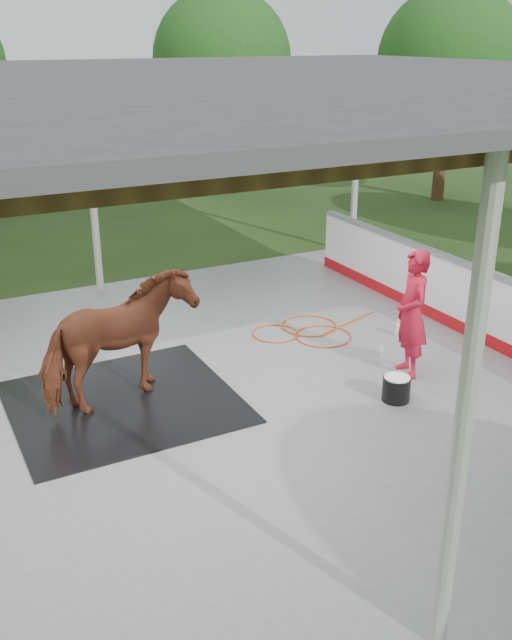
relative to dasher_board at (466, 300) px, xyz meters
name	(u,v)px	position (x,y,z in m)	size (l,w,h in m)	color
ground	(201,397)	(-4.60, 0.00, -0.59)	(100.00, 100.00, 0.00)	#1E3814
concrete_slab	(201,395)	(-4.60, 0.00, -0.57)	(12.00, 10.00, 0.05)	slate
pavilion_structure	(190,86)	(-4.60, 0.00, 3.37)	(12.60, 10.60, 4.05)	beige
dasher_board	(466,300)	(0.00, 0.00, 0.00)	(0.16, 8.00, 1.15)	#AA0E14
tree_belt	(185,96)	(-4.30, 0.90, 3.20)	(28.00, 28.00, 5.80)	#382314
rubber_mat	(124,402)	(-5.59, 0.24, -0.53)	(2.82, 2.64, 0.02)	black
horse	(119,342)	(-5.59, 0.24, 0.32)	(0.91, 2.00, 1.69)	brown
handler	(412,314)	(-1.77, -0.79, 0.36)	(0.66, 0.43, 1.81)	#B7132A
wash_bucket	(396,388)	(-2.40, -1.35, -0.37)	(0.37, 0.37, 0.34)	black
soap_bottle_a	(397,328)	(-1.03, 0.38, -0.41)	(0.10, 0.10, 0.26)	silver
soap_bottle_b	(380,349)	(-1.71, -0.10, -0.46)	(0.08, 0.08, 0.17)	#338CD8
hose_coil	(306,331)	(-2.24, 1.16, -0.53)	(2.36, 1.38, 0.02)	#BD430D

